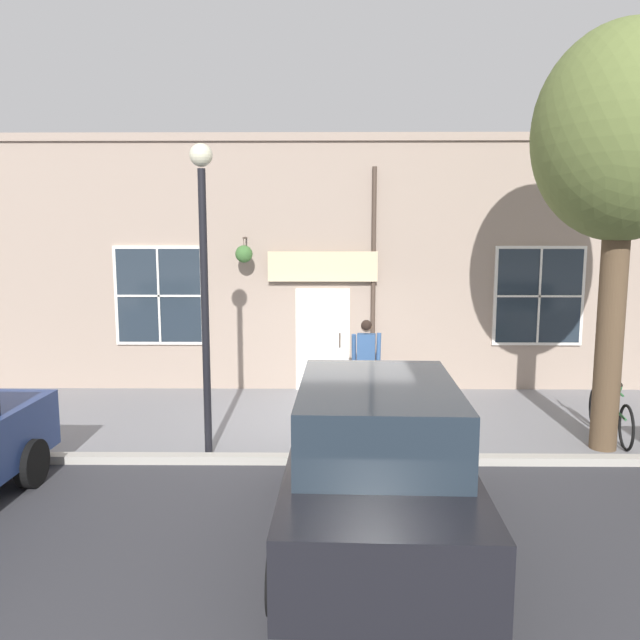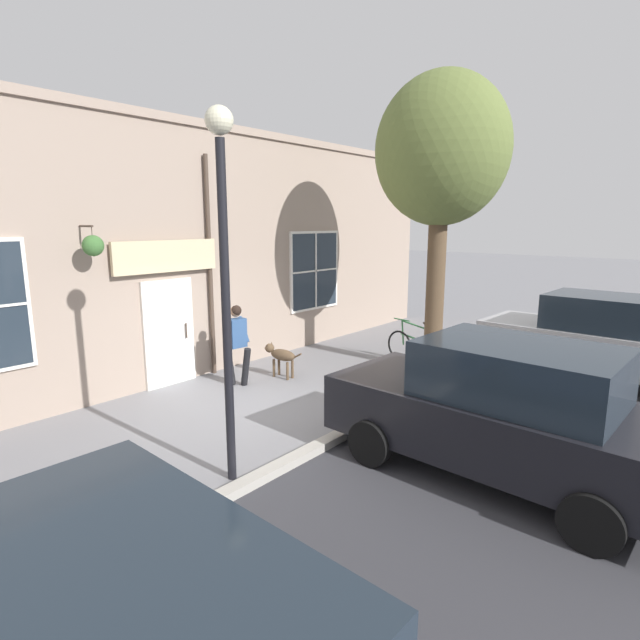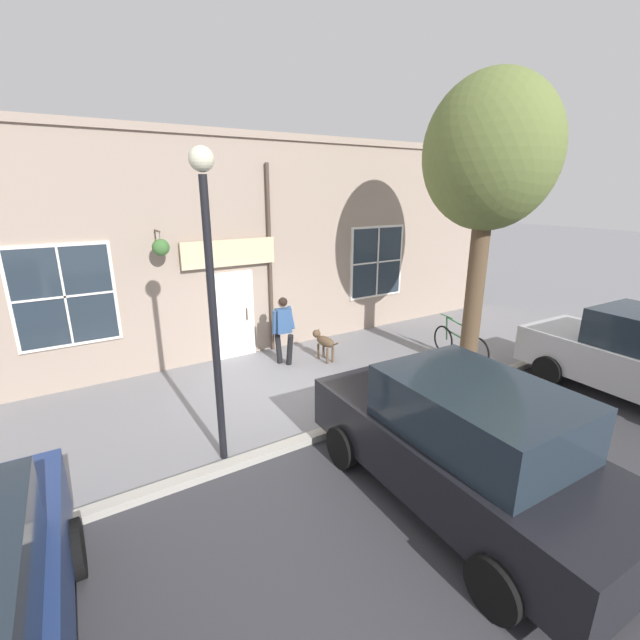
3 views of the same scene
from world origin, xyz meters
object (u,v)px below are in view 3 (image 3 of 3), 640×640
object	(u,v)px
pedestrian_walking	(283,325)
street_lamp	(210,267)
parked_car_mid_block	(462,443)
street_tree_by_curb	(489,160)
leaning_bicycle	(460,344)
dog_on_leash	(324,341)

from	to	relation	value
pedestrian_walking	street_lamp	bearing A→B (deg)	-41.74
parked_car_mid_block	street_lamp	world-z (taller)	street_lamp
street_tree_by_curb	leaning_bicycle	size ratio (longest dim) A/B	3.53
pedestrian_walking	street_tree_by_curb	bearing A→B (deg)	55.28
pedestrian_walking	leaning_bicycle	size ratio (longest dim) A/B	0.93
dog_on_leash	leaning_bicycle	world-z (taller)	leaning_bicycle
street_tree_by_curb	parked_car_mid_block	size ratio (longest dim) A/B	1.41
dog_on_leash	leaning_bicycle	distance (m)	3.28
pedestrian_walking	street_tree_by_curb	size ratio (longest dim) A/B	0.26
street_tree_by_curb	parked_car_mid_block	world-z (taller)	street_tree_by_curb
pedestrian_walking	dog_on_leash	xyz separation A→B (m)	(0.28, 0.93, -0.49)
street_lamp	dog_on_leash	bearing A→B (deg)	126.29
leaning_bicycle	parked_car_mid_block	xyz separation A→B (m)	(3.38, -3.97, 0.50)
leaning_bicycle	street_lamp	world-z (taller)	street_lamp
leaning_bicycle	street_lamp	distance (m)	6.78
pedestrian_walking	parked_car_mid_block	size ratio (longest dim) A/B	0.37
street_tree_by_curb	street_lamp	size ratio (longest dim) A/B	1.38
leaning_bicycle	street_lamp	xyz separation A→B (m)	(0.83, -6.22, 2.56)
pedestrian_walking	street_lamp	distance (m)	4.22
dog_on_leash	street_tree_by_curb	xyz separation A→B (m)	(2.13, 2.54, 4.03)
leaning_bicycle	pedestrian_walking	bearing A→B (deg)	-117.42
dog_on_leash	street_lamp	xyz separation A→B (m)	(2.50, -3.40, 2.47)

